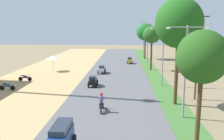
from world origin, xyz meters
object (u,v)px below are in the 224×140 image
Objects in this scene: streetlamp_mid at (163,52)px; car_hatchback_black at (93,81)px; parked_motorbike_third at (7,86)px; streetlamp_farthest at (144,37)px; median_tree_third at (152,35)px; car_sedan_silver at (102,69)px; motorbike_ahead_second at (102,102)px; median_tree_second at (179,23)px; streetlamp_far at (148,40)px; vendor_umbrella at (53,57)px; median_tree_fourth at (145,32)px; car_hatchback_yellow at (130,60)px; median_tree_nearest at (202,58)px; utility_pole_near at (197,55)px; parked_motorbike_fourth at (25,77)px; car_van_blue at (61,137)px; streetlamp_near at (185,65)px.

streetlamp_mid reaches higher than car_hatchback_black.
streetlamp_farthest is (17.73, 30.70, 4.34)m from parked_motorbike_third.
median_tree_third reaches higher than car_sedan_silver.
streetlamp_mid is 3.93× the size of motorbike_ahead_second.
motorbike_ahead_second is at bearing -84.68° from car_sedan_silver.
streetlamp_far is at bearing 90.23° from median_tree_second.
car_sedan_silver is (8.05, -1.39, -1.57)m from vendor_umbrella.
streetlamp_farthest is 29.86m from car_hatchback_black.
median_tree_third is at bearing 22.73° from car_sedan_silver.
median_tree_second reaches higher than car_hatchback_black.
median_tree_fourth is at bearing 89.03° from median_tree_third.
streetlamp_mid is 18.31m from car_hatchback_yellow.
car_hatchback_yellow is at bearing 95.68° from median_tree_nearest.
median_tree_second is (16.20, -15.76, 5.08)m from vendor_umbrella.
parked_motorbike_third is at bearing -141.86° from median_tree_third.
median_tree_nearest is (15.82, -23.46, 3.05)m from vendor_umbrella.
median_tree_nearest is 25.40m from median_tree_third.
utility_pole_near is 12.22m from car_hatchback_black.
streetlamp_mid is at bearing -4.94° from parked_motorbike_fourth.
motorbike_ahead_second is (-8.91, -4.01, -3.61)m from utility_pole_near.
car_van_blue is 15.17m from car_hatchback_black.
parked_motorbike_third is at bearing -124.42° from car_hatchback_yellow.
car_hatchback_yellow is (-5.91, 22.90, -3.72)m from utility_pole_near.
streetlamp_farthest is 44.44m from car_van_blue.
median_tree_nearest is 0.85× the size of median_tree_fourth.
median_tree_second is 17.76m from median_tree_third.
vendor_umbrella is at bearing 135.79° from median_tree_second.
median_tree_second is at bearing -143.05° from utility_pole_near.
median_tree_nearest is at bearing -90.37° from median_tree_third.
streetlamp_mid reaches higher than car_hatchback_yellow.
parked_motorbike_fourth is 19.95m from car_van_blue.
streetlamp_far is 3.48× the size of car_sedan_silver.
parked_motorbike_fourth is 0.19× the size of median_tree_second.
utility_pole_near is (2.69, 9.44, -0.89)m from median_tree_nearest.
median_tree_fourth is 3.55× the size of car_sedan_silver.
median_tree_third is 21.02m from streetlamp_near.
streetlamp_far is 9.38m from streetlamp_farthest.
streetlamp_far is 0.93× the size of streetlamp_farthest.
median_tree_second is 17.81m from car_sedan_silver.
median_tree_second is 5.31× the size of motorbike_ahead_second.
median_tree_second is 4.77× the size of car_hatchback_yellow.
vendor_umbrella is 0.30× the size of utility_pole_near.
car_hatchback_yellow is at bearing 97.13° from streetlamp_near.
streetlamp_far is (0.00, 18.19, 0.40)m from streetlamp_mid.
car_van_blue is 1.20× the size of car_hatchback_yellow.
parked_motorbike_fourth is 0.21× the size of streetlamp_farthest.
streetlamp_near is 0.84× the size of streetlamp_farthest.
median_tree_nearest is at bearing -33.52° from parked_motorbike_third.
median_tree_third is at bearing -90.39° from streetlamp_farthest.
parked_motorbike_fourth is 0.80× the size of car_sedan_silver.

